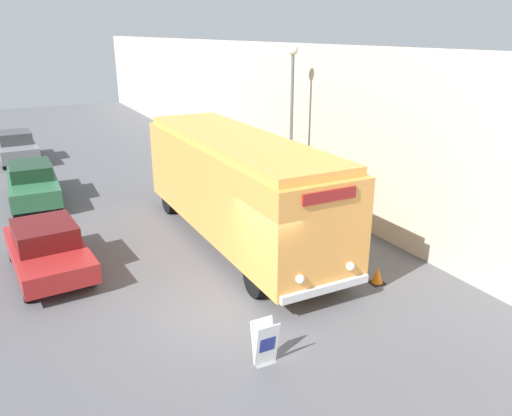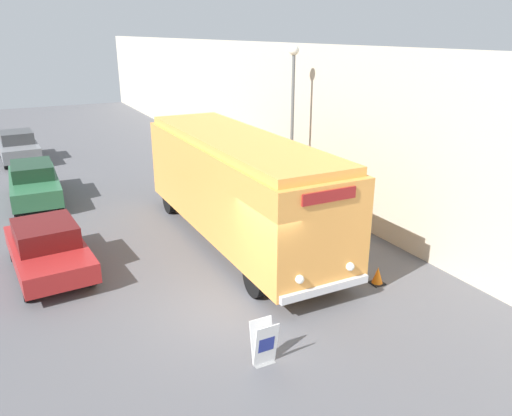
{
  "view_description": "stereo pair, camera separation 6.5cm",
  "coord_description": "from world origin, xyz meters",
  "px_view_note": "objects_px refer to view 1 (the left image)",
  "views": [
    {
      "loc": [
        -4.53,
        -9.77,
        6.55
      ],
      "look_at": [
        1.35,
        1.58,
        2.0
      ],
      "focal_mm": 35.0,
      "sensor_mm": 36.0,
      "label": 1
    },
    {
      "loc": [
        -4.48,
        -9.8,
        6.55
      ],
      "look_at": [
        1.35,
        1.58,
        2.0
      ],
      "focal_mm": 35.0,
      "sensor_mm": 36.0,
      "label": 2
    }
  ],
  "objects_px": {
    "streetlamp": "(292,104)",
    "parked_car_near": "(48,248)",
    "parked_car_mid": "(33,182)",
    "sign_board": "(265,344)",
    "vintage_bus": "(237,184)",
    "parked_car_far": "(17,147)",
    "traffic_cone": "(378,275)"
  },
  "relations": [
    {
      "from": "parked_car_mid",
      "to": "sign_board",
      "type": "bearing_deg",
      "value": -74.76
    },
    {
      "from": "sign_board",
      "to": "streetlamp",
      "type": "distance_m",
      "value": 10.67
    },
    {
      "from": "vintage_bus",
      "to": "parked_car_near",
      "type": "height_order",
      "value": "vintage_bus"
    },
    {
      "from": "sign_board",
      "to": "parked_car_near",
      "type": "relative_size",
      "value": 0.23
    },
    {
      "from": "streetlamp",
      "to": "traffic_cone",
      "type": "relative_size",
      "value": 12.15
    },
    {
      "from": "sign_board",
      "to": "parked_car_far",
      "type": "distance_m",
      "value": 21.33
    },
    {
      "from": "streetlamp",
      "to": "parked_car_far",
      "type": "bearing_deg",
      "value": 125.78
    },
    {
      "from": "vintage_bus",
      "to": "streetlamp",
      "type": "relative_size",
      "value": 1.66
    },
    {
      "from": "parked_car_far",
      "to": "sign_board",
      "type": "bearing_deg",
      "value": -82.76
    },
    {
      "from": "sign_board",
      "to": "parked_car_mid",
      "type": "xyz_separation_m",
      "value": [
        -3.31,
        13.55,
        0.32
      ]
    },
    {
      "from": "vintage_bus",
      "to": "parked_car_mid",
      "type": "distance_m",
      "value": 9.34
    },
    {
      "from": "sign_board",
      "to": "traffic_cone",
      "type": "distance_m",
      "value": 4.7
    },
    {
      "from": "sign_board",
      "to": "traffic_cone",
      "type": "height_order",
      "value": "sign_board"
    },
    {
      "from": "parked_car_mid",
      "to": "parked_car_far",
      "type": "height_order",
      "value": "parked_car_far"
    },
    {
      "from": "vintage_bus",
      "to": "streetlamp",
      "type": "distance_m",
      "value": 4.47
    },
    {
      "from": "parked_car_mid",
      "to": "streetlamp",
      "type": "bearing_deg",
      "value": -28.61
    },
    {
      "from": "vintage_bus",
      "to": "parked_car_near",
      "type": "relative_size",
      "value": 2.37
    },
    {
      "from": "sign_board",
      "to": "streetlamp",
      "type": "xyz_separation_m",
      "value": [
        5.63,
        8.36,
        3.49
      ]
    },
    {
      "from": "streetlamp",
      "to": "parked_car_mid",
      "type": "height_order",
      "value": "streetlamp"
    },
    {
      "from": "streetlamp",
      "to": "vintage_bus",
      "type": "bearing_deg",
      "value": -146.62
    },
    {
      "from": "streetlamp",
      "to": "parked_car_near",
      "type": "bearing_deg",
      "value": -168.54
    },
    {
      "from": "traffic_cone",
      "to": "parked_car_mid",
      "type": "bearing_deg",
      "value": 122.93
    },
    {
      "from": "streetlamp",
      "to": "parked_car_near",
      "type": "xyz_separation_m",
      "value": [
        -9.11,
        -1.85,
        -3.22
      ]
    },
    {
      "from": "parked_car_far",
      "to": "traffic_cone",
      "type": "distance_m",
      "value": 20.93
    },
    {
      "from": "streetlamp",
      "to": "parked_car_far",
      "type": "distance_m",
      "value": 15.94
    },
    {
      "from": "sign_board",
      "to": "parked_car_far",
      "type": "bearing_deg",
      "value": 99.45
    },
    {
      "from": "vintage_bus",
      "to": "traffic_cone",
      "type": "relative_size",
      "value": 20.2
    },
    {
      "from": "sign_board",
      "to": "streetlamp",
      "type": "bearing_deg",
      "value": 56.06
    },
    {
      "from": "parked_car_near",
      "to": "parked_car_mid",
      "type": "relative_size",
      "value": 0.89
    },
    {
      "from": "traffic_cone",
      "to": "parked_car_near",
      "type": "bearing_deg",
      "value": 148.32
    },
    {
      "from": "vintage_bus",
      "to": "sign_board",
      "type": "bearing_deg",
      "value": -110.46
    },
    {
      "from": "sign_board",
      "to": "parked_car_far",
      "type": "height_order",
      "value": "parked_car_far"
    }
  ]
}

